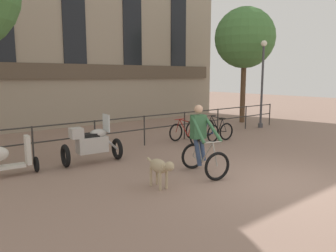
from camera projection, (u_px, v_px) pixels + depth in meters
name	position (u px, v px, depth m)	size (l,w,h in m)	color
ground_plane	(276.00, 183.00, 7.45)	(60.00, 60.00, 0.00)	#8E7060
canal_railing	(144.00, 125.00, 11.33)	(15.05, 0.05, 1.05)	#2D2B28
building_facade	(71.00, 27.00, 15.16)	(18.00, 0.72, 9.28)	gray
cyclist_with_bike	(202.00, 143.00, 8.11)	(0.93, 1.29, 1.70)	black
dog	(160.00, 167.00, 7.03)	(0.28, 0.98, 0.67)	tan
parked_motorcycle	(92.00, 143.00, 9.03)	(1.67, 0.78, 1.35)	black
parked_bicycle_near_lamp	(186.00, 134.00, 11.73)	(0.71, 1.14, 0.86)	black
parked_bicycle_mid_left	(202.00, 131.00, 12.24)	(0.75, 1.16, 0.86)	black
parked_bicycle_mid_right	(217.00, 129.00, 12.74)	(0.77, 1.17, 0.86)	black
parked_scooter	(8.00, 158.00, 7.86)	(1.31, 0.51, 0.96)	black
street_lamp	(262.00, 79.00, 15.01)	(0.28, 0.28, 3.99)	#424247
tree_canalside_right	(245.00, 38.00, 16.45)	(3.02, 3.02, 5.80)	brown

